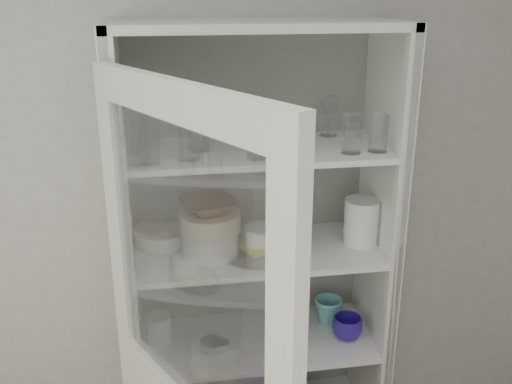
# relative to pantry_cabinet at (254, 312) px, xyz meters

# --- Properties ---
(wall_back) EXTENTS (3.60, 0.02, 2.60)m
(wall_back) POSITION_rel_pantry_cabinet_xyz_m (-0.20, 0.16, 0.36)
(wall_back) COLOR #B2B0AC
(wall_back) RESTS_ON ground
(pantry_cabinet) EXTENTS (1.00, 0.45, 2.10)m
(pantry_cabinet) POSITION_rel_pantry_cabinet_xyz_m (0.00, 0.00, 0.00)
(pantry_cabinet) COLOR silver
(pantry_cabinet) RESTS_ON floor
(tumbler_0) EXTENTS (0.08, 0.08, 0.13)m
(tumbler_0) POSITION_rel_pantry_cabinet_xyz_m (-0.37, -0.21, 0.79)
(tumbler_0) COLOR silver
(tumbler_0) RESTS_ON shelf_glass
(tumbler_1) EXTENTS (0.08, 0.08, 0.16)m
(tumbler_1) POSITION_rel_pantry_cabinet_xyz_m (-0.41, -0.21, 0.80)
(tumbler_1) COLOR silver
(tumbler_1) RESTS_ON shelf_glass
(tumbler_2) EXTENTS (0.08, 0.08, 0.13)m
(tumbler_2) POSITION_rel_pantry_cabinet_xyz_m (-0.24, -0.19, 0.79)
(tumbler_2) COLOR silver
(tumbler_2) RESTS_ON shelf_glass
(tumbler_3) EXTENTS (0.09, 0.09, 0.15)m
(tumbler_3) POSITION_rel_pantry_cabinet_xyz_m (-0.02, -0.21, 0.79)
(tumbler_3) COLOR silver
(tumbler_3) RESTS_ON shelf_glass
(tumbler_4) EXTENTS (0.06, 0.06, 0.13)m
(tumbler_4) POSITION_rel_pantry_cabinet_xyz_m (0.10, -0.22, 0.78)
(tumbler_4) COLOR silver
(tumbler_4) RESTS_ON shelf_glass
(tumbler_5) EXTENTS (0.08, 0.08, 0.14)m
(tumbler_5) POSITION_rel_pantry_cabinet_xyz_m (0.31, -0.19, 0.79)
(tumbler_5) COLOR silver
(tumbler_5) RESTS_ON shelf_glass
(tumbler_6) EXTENTS (0.07, 0.07, 0.13)m
(tumbler_6) POSITION_rel_pantry_cabinet_xyz_m (0.41, -0.19, 0.79)
(tumbler_6) COLOR silver
(tumbler_6) RESTS_ON shelf_glass
(tumbler_7) EXTENTS (0.08, 0.08, 0.14)m
(tumbler_7) POSITION_rel_pantry_cabinet_xyz_m (-0.41, -0.08, 0.79)
(tumbler_7) COLOR silver
(tumbler_7) RESTS_ON shelf_glass
(tumbler_8) EXTENTS (0.09, 0.09, 0.14)m
(tumbler_8) POSITION_rel_pantry_cabinet_xyz_m (-0.21, -0.08, 0.79)
(tumbler_8) COLOR silver
(tumbler_8) RESTS_ON shelf_glass
(tumbler_9) EXTENTS (0.08, 0.08, 0.14)m
(tumbler_9) POSITION_rel_pantry_cabinet_xyz_m (-0.20, -0.08, 0.79)
(tumbler_9) COLOR silver
(tumbler_9) RESTS_ON shelf_glass
(tumbler_10) EXTENTS (0.08, 0.08, 0.14)m
(tumbler_10) POSITION_rel_pantry_cabinet_xyz_m (0.10, -0.06, 0.79)
(tumbler_10) COLOR silver
(tumbler_10) RESTS_ON shelf_glass
(tumbler_11) EXTENTS (0.07, 0.07, 0.14)m
(tumbler_11) POSITION_rel_pantry_cabinet_xyz_m (0.03, -0.07, 0.79)
(tumbler_11) COLOR silver
(tumbler_11) RESTS_ON shelf_glass
(goblet_0) EXTENTS (0.08, 0.08, 0.17)m
(goblet_0) POSITION_rel_pantry_cabinet_xyz_m (-0.41, 0.01, 0.81)
(goblet_0) COLOR silver
(goblet_0) RESTS_ON shelf_glass
(goblet_1) EXTENTS (0.07, 0.07, 0.16)m
(goblet_1) POSITION_rel_pantry_cabinet_xyz_m (0.02, 0.04, 0.80)
(goblet_1) COLOR silver
(goblet_1) RESTS_ON shelf_glass
(goblet_2) EXTENTS (0.08, 0.08, 0.18)m
(goblet_2) POSITION_rel_pantry_cabinet_xyz_m (0.03, 0.01, 0.81)
(goblet_2) COLOR silver
(goblet_2) RESTS_ON shelf_glass
(goblet_3) EXTENTS (0.08, 0.08, 0.17)m
(goblet_3) POSITION_rel_pantry_cabinet_xyz_m (0.30, 0.06, 0.81)
(goblet_3) COLOR silver
(goblet_3) RESTS_ON shelf_glass
(plate_stack_front) EXTENTS (0.21, 0.21, 0.10)m
(plate_stack_front) POSITION_rel_pantry_cabinet_xyz_m (-0.18, -0.09, 0.37)
(plate_stack_front) COLOR silver
(plate_stack_front) RESTS_ON shelf_plates
(plate_stack_back) EXTENTS (0.22, 0.22, 0.06)m
(plate_stack_back) POSITION_rel_pantry_cabinet_xyz_m (-0.36, 0.05, 0.35)
(plate_stack_back) COLOR silver
(plate_stack_back) RESTS_ON shelf_plates
(cream_bowl) EXTENTS (0.26, 0.26, 0.07)m
(cream_bowl) POSITION_rel_pantry_cabinet_xyz_m (-0.18, -0.09, 0.45)
(cream_bowl) COLOR beige
(cream_bowl) RESTS_ON plate_stack_front
(terracotta_bowl) EXTENTS (0.24, 0.24, 0.05)m
(terracotta_bowl) POSITION_rel_pantry_cabinet_xyz_m (-0.18, -0.09, 0.51)
(terracotta_bowl) COLOR #522A0F
(terracotta_bowl) RESTS_ON cream_bowl
(glass_platter) EXTENTS (0.38, 0.38, 0.02)m
(glass_platter) POSITION_rel_pantry_cabinet_xyz_m (0.02, -0.08, 0.33)
(glass_platter) COLOR silver
(glass_platter) RESTS_ON shelf_plates
(yellow_trivet) EXTENTS (0.22, 0.22, 0.01)m
(yellow_trivet) POSITION_rel_pantry_cabinet_xyz_m (0.02, -0.08, 0.35)
(yellow_trivet) COLOR gold
(yellow_trivet) RESTS_ON glass_platter
(white_ramekin) EXTENTS (0.15, 0.15, 0.06)m
(white_ramekin) POSITION_rel_pantry_cabinet_xyz_m (0.02, -0.08, 0.38)
(white_ramekin) COLOR silver
(white_ramekin) RESTS_ON yellow_trivet
(grey_bowl_stack) EXTENTS (0.13, 0.13, 0.18)m
(grey_bowl_stack) POSITION_rel_pantry_cabinet_xyz_m (0.41, -0.09, 0.41)
(grey_bowl_stack) COLOR silver
(grey_bowl_stack) RESTS_ON shelf_plates
(mug_blue) EXTENTS (0.15, 0.15, 0.10)m
(mug_blue) POSITION_rel_pantry_cabinet_xyz_m (0.36, -0.13, -0.03)
(mug_blue) COLOR navy
(mug_blue) RESTS_ON shelf_mugs
(mug_teal) EXTENTS (0.15, 0.15, 0.11)m
(mug_teal) POSITION_rel_pantry_cabinet_xyz_m (0.32, -0.00, -0.03)
(mug_teal) COLOR teal
(mug_teal) RESTS_ON shelf_mugs
(mug_white) EXTENTS (0.12, 0.12, 0.10)m
(mug_white) POSITION_rel_pantry_cabinet_xyz_m (0.09, -0.15, -0.03)
(mug_white) COLOR silver
(mug_white) RESTS_ON shelf_mugs
(teal_jar) EXTENTS (0.10, 0.10, 0.12)m
(teal_jar) POSITION_rel_pantry_cabinet_xyz_m (0.15, -0.04, -0.02)
(teal_jar) COLOR teal
(teal_jar) RESTS_ON shelf_mugs
(measuring_cups) EXTENTS (0.10, 0.10, 0.04)m
(measuring_cups) POSITION_rel_pantry_cabinet_xyz_m (-0.18, -0.12, -0.06)
(measuring_cups) COLOR silver
(measuring_cups) RESTS_ON shelf_mugs
(white_canister) EXTENTS (0.13, 0.13, 0.12)m
(white_canister) POSITION_rel_pantry_cabinet_xyz_m (-0.39, -0.03, -0.02)
(white_canister) COLOR silver
(white_canister) RESTS_ON shelf_mugs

